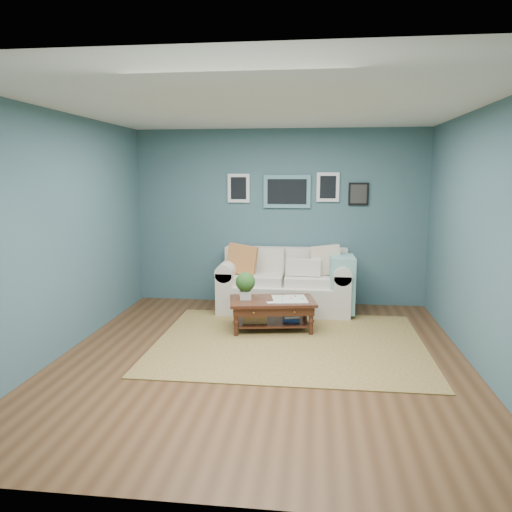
# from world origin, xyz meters

# --- Properties ---
(room_shell) EXTENTS (5.00, 5.02, 2.70)m
(room_shell) POSITION_xyz_m (0.01, 0.06, 1.36)
(room_shell) COLOR brown
(room_shell) RESTS_ON ground
(area_rug) EXTENTS (3.20, 2.56, 0.01)m
(area_rug) POSITION_xyz_m (0.27, 0.55, 0.01)
(area_rug) COLOR brown
(area_rug) RESTS_ON ground
(loveseat) EXTENTS (1.97, 0.89, 1.01)m
(loveseat) POSITION_xyz_m (0.20, 2.03, 0.41)
(loveseat) COLOR silver
(loveseat) RESTS_ON ground
(coffee_table) EXTENTS (1.18, 0.81, 0.76)m
(coffee_table) POSITION_xyz_m (-0.04, 1.03, 0.34)
(coffee_table) COLOR #33160A
(coffee_table) RESTS_ON ground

